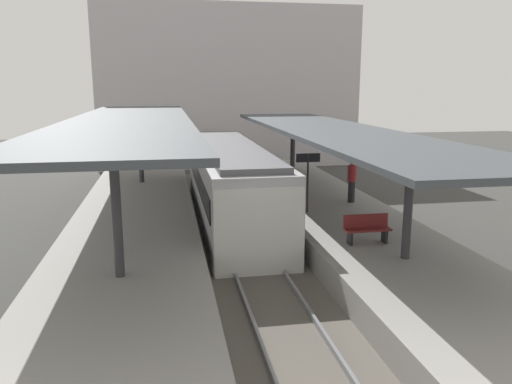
# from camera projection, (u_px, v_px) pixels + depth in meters

# --- Properties ---
(ground_plane) EXTENTS (80.00, 80.00, 0.00)m
(ground_plane) POSITION_uv_depth(u_px,v_px,m) (242.00, 245.00, 18.07)
(ground_plane) COLOR #383835
(platform_left) EXTENTS (4.40, 28.00, 1.00)m
(platform_left) POSITION_uv_depth(u_px,v_px,m) (133.00, 238.00, 17.31)
(platform_left) COLOR gray
(platform_left) RESTS_ON ground_plane
(platform_right) EXTENTS (4.40, 28.00, 1.00)m
(platform_right) POSITION_uv_depth(u_px,v_px,m) (343.00, 227.00, 18.62)
(platform_right) COLOR gray
(platform_right) RESTS_ON ground_plane
(track_ballast) EXTENTS (3.20, 28.00, 0.20)m
(track_ballast) POSITION_uv_depth(u_px,v_px,m) (242.00, 243.00, 18.05)
(track_ballast) COLOR #59544C
(track_ballast) RESTS_ON ground_plane
(rail_near_side) EXTENTS (0.08, 28.00, 0.14)m
(rail_near_side) POSITION_uv_depth(u_px,v_px,m) (222.00, 239.00, 17.89)
(rail_near_side) COLOR slate
(rail_near_side) RESTS_ON track_ballast
(rail_far_side) EXTENTS (0.08, 28.00, 0.14)m
(rail_far_side) POSITION_uv_depth(u_px,v_px,m) (262.00, 237.00, 18.14)
(rail_far_side) COLOR slate
(rail_far_side) RESTS_ON track_ballast
(commuter_train) EXTENTS (2.78, 12.99, 3.10)m
(commuter_train) POSITION_uv_depth(u_px,v_px,m) (231.00, 183.00, 20.58)
(commuter_train) COLOR #ADADB2
(commuter_train) RESTS_ON track_ballast
(canopy_left) EXTENTS (4.18, 21.00, 3.50)m
(canopy_left) POSITION_uv_depth(u_px,v_px,m) (130.00, 122.00, 17.85)
(canopy_left) COLOR #333335
(canopy_left) RESTS_ON platform_left
(canopy_right) EXTENTS (4.18, 21.00, 3.01)m
(canopy_right) POSITION_uv_depth(u_px,v_px,m) (334.00, 132.00, 19.26)
(canopy_right) COLOR #333335
(canopy_right) RESTS_ON platform_right
(platform_bench) EXTENTS (1.40, 0.41, 0.86)m
(platform_bench) POSITION_uv_depth(u_px,v_px,m) (367.00, 228.00, 15.04)
(platform_bench) COLOR black
(platform_bench) RESTS_ON platform_right
(platform_sign) EXTENTS (0.90, 0.08, 2.21)m
(platform_sign) POSITION_uv_depth(u_px,v_px,m) (308.00, 169.00, 18.45)
(platform_sign) COLOR #262628
(platform_sign) RESTS_ON platform_right
(litter_bin) EXTENTS (0.44, 0.44, 0.80)m
(litter_bin) POSITION_uv_depth(u_px,v_px,m) (298.00, 192.00, 20.37)
(litter_bin) COLOR maroon
(litter_bin) RESTS_ON platform_right
(passenger_near_bench) EXTENTS (0.36, 0.36, 1.73)m
(passenger_near_bench) POSITION_uv_depth(u_px,v_px,m) (352.00, 180.00, 20.21)
(passenger_near_bench) COLOR #232328
(passenger_near_bench) RESTS_ON platform_right
(station_building_backdrop) EXTENTS (18.00, 6.00, 11.00)m
(station_building_backdrop) POSITION_uv_depth(u_px,v_px,m) (227.00, 87.00, 36.52)
(station_building_backdrop) COLOR #B7B2B7
(station_building_backdrop) RESTS_ON ground_plane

